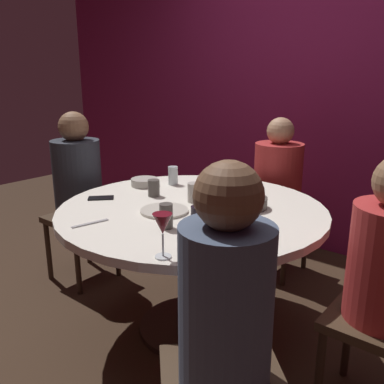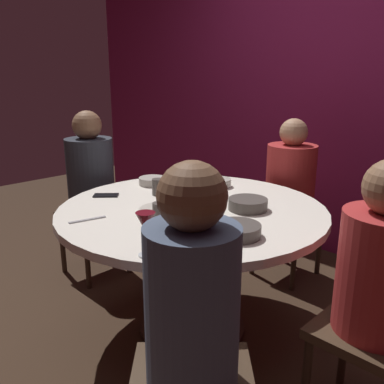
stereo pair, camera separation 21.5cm
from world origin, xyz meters
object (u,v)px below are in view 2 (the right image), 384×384
wine_glass (146,224)px  cell_phone (106,195)px  seated_diner_left (91,177)px  seated_diner_front_right (192,309)px  dinner_plate (163,210)px  bowl_serving_large (152,181)px  bowl_salad_center (218,183)px  cup_center_front (181,175)px  bowl_sauce_side (237,230)px  bowl_small_white (248,204)px  seated_diner_back (290,181)px  cup_near_candle (159,215)px  cup_by_left_diner (196,193)px  candle_holder (195,213)px  cup_by_right_diner (158,187)px  dining_table (192,231)px  seated_diner_right (381,273)px

wine_glass → cell_phone: 0.88m
seated_diner_left → seated_diner_front_right: size_ratio=1.00×
dinner_plate → bowl_serving_large: bowl_serving_large is taller
cell_phone → bowl_salad_center: bowl_salad_center is taller
cup_center_front → seated_diner_left: bearing=-155.7°
bowl_sauce_side → bowl_salad_center: bearing=137.1°
bowl_small_white → seated_diner_back: bearing=106.8°
dinner_plate → bowl_small_white: bowl_small_white is taller
seated_diner_front_right → cup_center_front: 1.45m
seated_diner_front_right → bowl_sauce_side: size_ratio=5.69×
seated_diner_left → cup_near_candle: 1.15m
wine_glass → cup_center_front: size_ratio=1.52×
seated_diner_left → cup_by_left_diner: size_ratio=11.20×
seated_diner_back → cup_center_front: 0.79m
candle_holder → cup_by_right_diner: cup_by_right_diner is taller
dinner_plate → seated_diner_left: bearing=170.5°
seated_diner_front_right → bowl_small_white: bearing=-17.3°
bowl_sauce_side → cup_near_candle: 0.36m
seated_diner_back → cup_near_candle: size_ratio=9.86×
dining_table → wine_glass: bearing=-60.9°
seated_diner_front_right → candle_holder: 0.77m
bowl_small_white → bowl_sauce_side: 0.38m
seated_diner_right → seated_diner_back: bearing=-44.3°
wine_glass → cup_center_front: bearing=129.6°
bowl_serving_large → bowl_salad_center: 0.42m
seated_diner_back → seated_diner_right: (0.99, -0.96, 0.00)m
seated_diner_left → seated_diner_back: size_ratio=1.04×
seated_diner_left → cup_by_left_diner: (0.96, 0.08, 0.06)m
seated_diner_front_right → cup_center_front: bearing=2.8°
seated_diner_front_right → bowl_sauce_side: (-0.26, 0.54, 0.03)m
bowl_salad_center → bowl_sauce_side: bowl_sauce_side is taller
seated_diner_right → bowl_salad_center: size_ratio=7.08×
wine_glass → cup_by_right_diner: (-0.61, 0.57, -0.08)m
dining_table → bowl_serving_large: 0.55m
cup_near_candle → cup_by_right_diner: size_ratio=1.20×
candle_holder → bowl_serving_large: 0.71m
seated_diner_left → bowl_sauce_side: bearing=-6.2°
bowl_serving_large → bowl_sauce_side: size_ratio=0.81×
cup_by_left_diner → seated_diner_back: bearing=87.2°
seated_diner_back → bowl_salad_center: bearing=-17.0°
cup_near_candle → seated_diner_front_right: bearing=-32.6°
cup_by_left_diner → cup_by_right_diner: (-0.25, -0.06, -0.01)m
cell_phone → bowl_sauce_side: 0.92m
seated_diner_back → dining_table: bearing=0.0°
cup_by_right_diner → seated_diner_back: bearing=72.8°
dinner_plate → bowl_serving_large: 0.54m
seated_diner_back → bowl_serving_large: (-0.50, -0.82, 0.06)m
seated_diner_front_right → bowl_small_white: size_ratio=5.87×
seated_diner_front_right → cell_phone: seated_diner_front_right is taller
seated_diner_back → cell_phone: (-0.49, -1.18, 0.04)m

